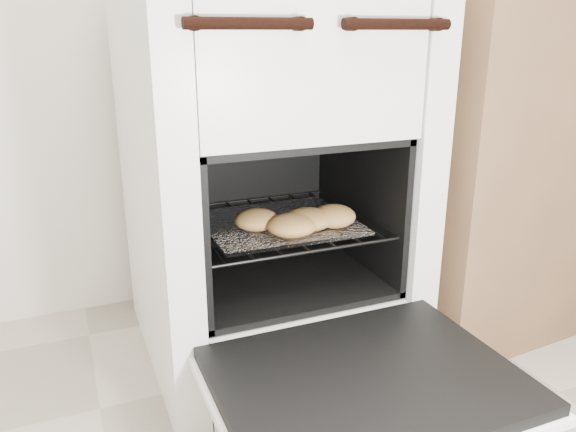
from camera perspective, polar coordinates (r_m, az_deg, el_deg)
name	(u,v)px	position (r m, az deg, el deg)	size (l,w,h in m)	color
stove	(265,179)	(1.38, -2.36, 3.80)	(0.61, 0.68, 0.94)	white
oven_door	(366,383)	(1.06, 7.94, -16.47)	(0.55, 0.43, 0.04)	black
oven_rack	(275,223)	(1.35, -1.32, -0.67)	(0.45, 0.43, 0.01)	black
foil_sheet	(278,223)	(1.33, -1.01, -0.68)	(0.35, 0.31, 0.01)	white
baked_rolls	(299,220)	(1.26, 1.09, -0.40)	(0.31, 0.19, 0.05)	#BC854B
counter	(517,135)	(1.86, 22.27, 7.58)	(1.00, 0.67, 1.00)	brown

